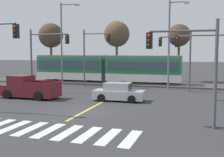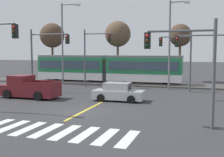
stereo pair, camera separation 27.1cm
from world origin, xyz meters
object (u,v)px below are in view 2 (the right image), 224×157
(light_rail_tram, at_px, (107,68))
(bare_tree_west, at_px, (118,34))
(sedan_crossing, at_px, (118,92))
(bare_tree_far_west, at_px, (52,36))
(traffic_light_mid_right, at_px, (208,54))
(bare_tree_east, at_px, (180,36))
(traffic_light_near_right, at_px, (189,58))
(traffic_light_far_right, at_px, (180,53))
(traffic_light_far_left, at_px, (93,50))
(street_lamp_west, at_px, (64,39))
(pickup_truck, at_px, (28,88))
(street_lamp_centre, at_px, (171,40))
(traffic_light_mid_left, at_px, (44,51))

(light_rail_tram, distance_m, bare_tree_west, 6.70)
(sedan_crossing, distance_m, bare_tree_west, 18.12)
(bare_tree_far_west, bearing_deg, sedan_crossing, -46.54)
(traffic_light_mid_right, height_order, bare_tree_east, bare_tree_east)
(traffic_light_near_right, height_order, bare_tree_east, bare_tree_east)
(light_rail_tram, distance_m, sedan_crossing, 12.51)
(bare_tree_far_west, bearing_deg, traffic_light_near_right, -47.30)
(bare_tree_far_west, bearing_deg, bare_tree_east, 3.20)
(traffic_light_near_right, xyz_separation_m, traffic_light_mid_right, (1.18, 8.94, 0.14))
(traffic_light_far_right, height_order, traffic_light_mid_right, traffic_light_far_right)
(sedan_crossing, height_order, traffic_light_far_right, traffic_light_far_right)
(traffic_light_far_left, relative_size, traffic_light_mid_right, 1.14)
(traffic_light_far_right, relative_size, bare_tree_west, 0.72)
(traffic_light_far_left, bearing_deg, bare_tree_east, 44.49)
(traffic_light_near_right, bearing_deg, traffic_light_mid_right, 82.47)
(street_lamp_west, bearing_deg, sedan_crossing, -43.27)
(pickup_truck, relative_size, traffic_light_far_left, 0.83)
(traffic_light_far_left, bearing_deg, sedan_crossing, -56.04)
(bare_tree_far_west, bearing_deg, traffic_light_far_right, -24.37)
(light_rail_tram, height_order, street_lamp_west, street_lamp_west)
(traffic_light_far_right, bearing_deg, traffic_light_mid_right, -61.83)
(traffic_light_far_left, relative_size, street_lamp_centre, 0.70)
(traffic_light_near_right, bearing_deg, traffic_light_far_left, 127.28)
(bare_tree_far_west, bearing_deg, traffic_light_mid_left, -63.76)
(bare_tree_far_west, bearing_deg, bare_tree_west, 3.50)
(street_lamp_centre, bearing_deg, sedan_crossing, -111.71)
(street_lamp_west, bearing_deg, bare_tree_west, 58.13)
(light_rail_tram, bearing_deg, traffic_light_mid_left, -112.04)
(traffic_light_mid_left, xyz_separation_m, traffic_light_mid_right, (15.43, -0.27, -0.25))
(light_rail_tram, relative_size, sedan_crossing, 4.38)
(traffic_light_far_right, relative_size, bare_tree_east, 0.78)
(sedan_crossing, height_order, bare_tree_east, bare_tree_east)
(light_rail_tram, height_order, street_lamp_centre, street_lamp_centre)
(pickup_truck, bearing_deg, bare_tree_far_west, 112.51)
(traffic_light_mid_left, distance_m, bare_tree_east, 18.97)
(traffic_light_mid_left, distance_m, traffic_light_mid_right, 15.43)
(sedan_crossing, distance_m, street_lamp_west, 13.96)
(light_rail_tram, distance_m, bare_tree_far_west, 11.96)
(traffic_light_mid_left, relative_size, bare_tree_west, 0.75)
(traffic_light_mid_right, distance_m, bare_tree_far_west, 26.01)
(light_rail_tram, distance_m, traffic_light_mid_left, 9.93)
(light_rail_tram, bearing_deg, traffic_light_mid_right, -38.20)
(bare_tree_far_west, relative_size, bare_tree_east, 1.07)
(pickup_truck, bearing_deg, traffic_light_mid_right, 11.74)
(street_lamp_west, xyz_separation_m, bare_tree_far_west, (-5.48, 6.87, 0.88))
(traffic_light_far_left, bearing_deg, bare_tree_far_west, 140.74)
(traffic_light_far_right, height_order, bare_tree_east, bare_tree_east)
(bare_tree_west, bearing_deg, bare_tree_east, 2.84)
(sedan_crossing, height_order, traffic_light_near_right, traffic_light_near_right)
(bare_tree_east, bearing_deg, traffic_light_mid_left, -130.20)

